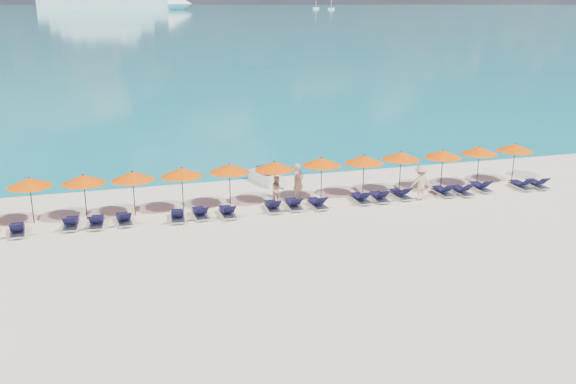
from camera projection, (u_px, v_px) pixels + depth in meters
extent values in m
plane|color=beige|center=(307.00, 236.00, 28.72)|extent=(1400.00, 1400.00, 0.00)
cube|color=#1FA9B2|center=(103.00, 9.00, 635.20)|extent=(1600.00, 1300.00, 0.01)
cube|color=white|center=(104.00, 4.00, 564.59)|extent=(111.73, 29.85, 10.03)
cone|color=white|center=(180.00, 4.00, 576.77)|extent=(23.96, 23.96, 22.07)
cube|color=white|center=(331.00, 9.00, 582.60)|extent=(5.86, 1.95, 1.56)
cylinder|color=white|center=(331.00, 3.00, 581.13)|extent=(0.35, 0.35, 9.76)
cube|color=white|center=(316.00, 8.00, 614.52)|extent=(6.04, 2.01, 1.61)
cylinder|color=white|center=(316.00, 2.00, 613.00)|extent=(0.36, 0.36, 10.06)
cube|color=silver|center=(265.00, 177.00, 36.98)|extent=(1.53, 2.59, 0.56)
cube|color=black|center=(267.00, 171.00, 36.69)|extent=(0.76, 1.11, 0.36)
cylinder|color=black|center=(260.00, 166.00, 37.31)|extent=(0.56, 0.21, 0.06)
imported|color=tan|center=(298.00, 181.00, 33.84)|extent=(0.83, 0.72, 1.92)
imported|color=tan|center=(277.00, 190.00, 33.00)|extent=(0.73, 0.42, 1.49)
imported|color=tan|center=(421.00, 183.00, 33.60)|extent=(1.25, 0.64, 1.88)
cylinder|color=black|center=(32.00, 201.00, 30.05)|extent=(0.05, 0.05, 2.20)
cone|color=#E14800|center=(29.00, 182.00, 29.78)|extent=(2.10, 2.10, 0.42)
sphere|color=black|center=(29.00, 178.00, 29.72)|extent=(0.08, 0.08, 0.08)
cylinder|color=black|center=(85.00, 198.00, 30.58)|extent=(0.05, 0.05, 2.20)
cone|color=#E14800|center=(83.00, 179.00, 30.31)|extent=(2.10, 2.10, 0.42)
sphere|color=black|center=(83.00, 175.00, 30.25)|extent=(0.08, 0.08, 0.08)
cylinder|color=black|center=(134.00, 194.00, 31.15)|extent=(0.05, 0.05, 2.20)
cone|color=#E14800|center=(132.00, 176.00, 30.88)|extent=(2.10, 2.10, 0.42)
sphere|color=black|center=(132.00, 171.00, 30.81)|extent=(0.08, 0.08, 0.08)
cylinder|color=black|center=(183.00, 190.00, 31.80)|extent=(0.05, 0.05, 2.20)
cone|color=#E14800|center=(182.00, 172.00, 31.53)|extent=(2.10, 2.10, 0.42)
sphere|color=black|center=(181.00, 168.00, 31.47)|extent=(0.08, 0.08, 0.08)
cylinder|color=black|center=(230.00, 186.00, 32.55)|extent=(0.05, 0.05, 2.20)
cone|color=#E14800|center=(229.00, 168.00, 32.28)|extent=(2.10, 2.10, 0.42)
sphere|color=black|center=(229.00, 164.00, 32.21)|extent=(0.08, 0.08, 0.08)
cylinder|color=black|center=(275.00, 183.00, 33.00)|extent=(0.05, 0.05, 2.20)
cone|color=#E14800|center=(275.00, 166.00, 32.74)|extent=(2.10, 2.10, 0.42)
sphere|color=black|center=(275.00, 162.00, 32.67)|extent=(0.08, 0.08, 0.08)
cylinder|color=black|center=(321.00, 178.00, 33.83)|extent=(0.05, 0.05, 2.20)
cone|color=#E14800|center=(322.00, 162.00, 33.56)|extent=(2.10, 2.10, 0.42)
sphere|color=black|center=(322.00, 158.00, 33.50)|extent=(0.08, 0.08, 0.08)
cylinder|color=black|center=(363.00, 176.00, 34.30)|extent=(0.05, 0.05, 2.20)
cone|color=#E14800|center=(364.00, 159.00, 34.03)|extent=(2.10, 2.10, 0.42)
sphere|color=black|center=(364.00, 155.00, 33.97)|extent=(0.08, 0.08, 0.08)
cylinder|color=black|center=(400.00, 172.00, 35.08)|extent=(0.05, 0.05, 2.20)
cone|color=#E14800|center=(401.00, 156.00, 34.81)|extent=(2.10, 2.10, 0.42)
sphere|color=black|center=(401.00, 152.00, 34.75)|extent=(0.08, 0.08, 0.08)
cylinder|color=black|center=(442.00, 170.00, 35.49)|extent=(0.05, 0.05, 2.20)
cone|color=#E14800|center=(443.00, 154.00, 35.22)|extent=(2.10, 2.10, 0.42)
sphere|color=black|center=(443.00, 150.00, 35.16)|extent=(0.08, 0.08, 0.08)
cylinder|color=black|center=(478.00, 166.00, 36.33)|extent=(0.05, 0.05, 2.20)
cone|color=#E14800|center=(480.00, 150.00, 36.06)|extent=(2.10, 2.10, 0.42)
sphere|color=black|center=(480.00, 146.00, 36.00)|extent=(0.08, 0.08, 0.08)
cylinder|color=black|center=(513.00, 163.00, 37.00)|extent=(0.05, 0.05, 2.20)
cone|color=#E14800|center=(515.00, 147.00, 36.73)|extent=(2.10, 2.10, 0.42)
sphere|color=black|center=(515.00, 144.00, 36.67)|extent=(0.08, 0.08, 0.08)
cube|color=silver|center=(17.00, 232.00, 28.88)|extent=(0.75, 1.74, 0.06)
cube|color=black|center=(17.00, 227.00, 29.06)|extent=(0.63, 1.14, 0.04)
cube|color=black|center=(16.00, 227.00, 28.27)|extent=(0.59, 0.58, 0.43)
cube|color=silver|center=(71.00, 225.00, 29.72)|extent=(0.75, 1.74, 0.06)
cube|color=black|center=(71.00, 220.00, 29.91)|extent=(0.63, 1.14, 0.04)
cube|color=black|center=(69.00, 221.00, 29.08)|extent=(0.59, 0.58, 0.43)
cube|color=silver|center=(97.00, 224.00, 29.91)|extent=(0.78, 1.75, 0.06)
cube|color=black|center=(97.00, 219.00, 30.10)|extent=(0.65, 1.15, 0.04)
cube|color=black|center=(95.00, 219.00, 29.28)|extent=(0.60, 0.59, 0.43)
cube|color=silver|center=(124.00, 221.00, 30.32)|extent=(0.77, 1.75, 0.06)
cube|color=black|center=(123.00, 216.00, 30.49)|extent=(0.65, 1.15, 0.04)
cube|color=black|center=(125.00, 216.00, 29.71)|extent=(0.60, 0.59, 0.43)
cube|color=silver|center=(178.00, 217.00, 30.76)|extent=(0.75, 1.74, 0.06)
cube|color=black|center=(177.00, 213.00, 30.94)|extent=(0.63, 1.14, 0.04)
cube|color=black|center=(178.00, 213.00, 30.12)|extent=(0.59, 0.58, 0.43)
cube|color=silver|center=(200.00, 215.00, 31.14)|extent=(0.70, 1.73, 0.06)
cube|color=black|center=(199.00, 210.00, 31.32)|extent=(0.60, 1.12, 0.04)
cube|color=black|center=(202.00, 210.00, 30.52)|extent=(0.57, 0.56, 0.43)
cube|color=silver|center=(227.00, 213.00, 31.32)|extent=(0.66, 1.71, 0.06)
cube|color=black|center=(226.00, 209.00, 31.50)|extent=(0.57, 1.11, 0.04)
cube|color=black|center=(230.00, 209.00, 30.70)|extent=(0.56, 0.55, 0.43)
cube|color=silver|center=(273.00, 208.00, 32.16)|extent=(0.71, 1.73, 0.06)
cube|color=black|center=(272.00, 203.00, 32.35)|extent=(0.61, 1.13, 0.04)
cube|color=black|center=(275.00, 203.00, 31.53)|extent=(0.58, 0.57, 0.43)
cube|color=silver|center=(294.00, 206.00, 32.49)|extent=(0.68, 1.72, 0.06)
cube|color=black|center=(293.00, 201.00, 32.68)|extent=(0.59, 1.12, 0.04)
cube|color=black|center=(297.00, 201.00, 31.86)|extent=(0.57, 0.56, 0.43)
cube|color=silver|center=(317.00, 205.00, 32.64)|extent=(0.71, 1.73, 0.06)
cube|color=black|center=(315.00, 200.00, 32.82)|extent=(0.61, 1.13, 0.04)
cube|color=black|center=(321.00, 200.00, 32.02)|extent=(0.58, 0.57, 0.43)
cube|color=silver|center=(360.00, 200.00, 33.47)|extent=(0.66, 1.71, 0.06)
cube|color=black|center=(359.00, 195.00, 33.65)|extent=(0.58, 1.11, 0.04)
cube|color=black|center=(365.00, 195.00, 32.85)|extent=(0.56, 0.55, 0.43)
cube|color=silver|center=(379.00, 198.00, 33.70)|extent=(0.71, 1.73, 0.06)
cube|color=black|center=(378.00, 194.00, 33.89)|extent=(0.61, 1.13, 0.04)
cube|color=black|center=(384.00, 194.00, 33.07)|extent=(0.58, 0.57, 0.43)
cube|color=silver|center=(400.00, 196.00, 34.16)|extent=(0.75, 1.74, 0.06)
cube|color=black|center=(398.00, 191.00, 34.34)|extent=(0.64, 1.14, 0.04)
cube|color=black|center=(406.00, 191.00, 33.55)|extent=(0.59, 0.58, 0.43)
cube|color=silver|center=(443.00, 192.00, 34.69)|extent=(0.65, 1.71, 0.06)
cube|color=black|center=(441.00, 188.00, 34.88)|extent=(0.57, 1.11, 0.04)
cube|color=black|center=(449.00, 188.00, 34.07)|extent=(0.56, 0.55, 0.43)
cube|color=silver|center=(461.00, 192.00, 34.79)|extent=(0.65, 1.71, 0.06)
cube|color=black|center=(459.00, 188.00, 34.98)|extent=(0.57, 1.11, 0.04)
cube|color=black|center=(468.00, 187.00, 34.17)|extent=(0.56, 0.55, 0.43)
cube|color=silver|center=(480.00, 188.00, 35.49)|extent=(0.66, 1.71, 0.06)
cube|color=black|center=(478.00, 184.00, 35.67)|extent=(0.58, 1.11, 0.04)
cube|color=black|center=(486.00, 184.00, 34.86)|extent=(0.56, 0.55, 0.43)
cube|color=silver|center=(521.00, 186.00, 35.84)|extent=(0.64, 1.71, 0.06)
cube|color=black|center=(518.00, 182.00, 36.03)|extent=(0.56, 1.11, 0.04)
cube|color=black|center=(527.00, 182.00, 35.22)|extent=(0.56, 0.54, 0.43)
cube|color=silver|center=(537.00, 185.00, 36.04)|extent=(0.72, 1.73, 0.06)
cube|color=black|center=(535.00, 181.00, 36.23)|extent=(0.61, 1.13, 0.04)
cube|color=black|center=(543.00, 181.00, 35.41)|extent=(0.58, 0.57, 0.43)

